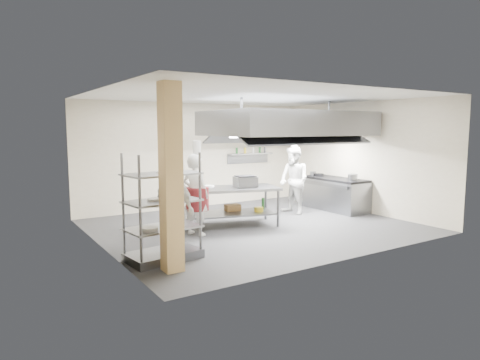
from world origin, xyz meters
TOP-DOWN VIEW (x-y plane):
  - floor at (0.00, 0.00)m, footprint 7.00×7.00m
  - ceiling at (0.00, 0.00)m, footprint 7.00×7.00m
  - wall_back at (0.00, 3.00)m, footprint 7.00×0.00m
  - wall_left at (-3.50, 0.00)m, footprint 0.00×6.00m
  - wall_right at (3.50, 0.00)m, footprint 0.00×6.00m
  - column at (-2.90, -1.90)m, footprint 0.30×0.30m
  - exhaust_hood at (1.30, 0.40)m, footprint 4.00×2.50m
  - hood_strip_a at (0.40, 0.40)m, footprint 1.60×0.12m
  - hood_strip_b at (2.20, 0.40)m, footprint 1.60×0.12m
  - wall_shelf at (1.80, 2.84)m, footprint 1.50×0.28m
  - island at (-0.52, 0.36)m, footprint 2.56×1.60m
  - island_worktop at (-0.52, 0.36)m, footprint 2.56×1.60m
  - island_undershelf at (-0.52, 0.36)m, footprint 2.35×1.45m
  - pass_rack at (-2.80, -1.28)m, footprint 1.33×0.88m
  - cooking_range at (3.08, 0.50)m, footprint 0.80×2.00m
  - range_top at (3.08, 0.50)m, footprint 0.78×1.96m
  - chef_head at (-1.53, 0.00)m, footprint 0.65×0.76m
  - chef_line at (1.72, 0.64)m, footprint 0.72×0.90m
  - chef_plating at (-2.64, -1.35)m, footprint 0.67×1.12m
  - griddle at (-0.10, 0.23)m, footprint 0.55×0.46m
  - wicker_basket at (-0.31, 0.48)m, footprint 0.38×0.28m
  - stockpot at (3.10, -0.15)m, footprint 0.25×0.25m
  - plate_stack at (-2.80, -1.28)m, footprint 0.28×0.28m

SIDE VIEW (x-z plane):
  - floor at x=0.00m, z-range 0.00..0.00m
  - island_undershelf at x=-0.52m, z-range 0.28..0.32m
  - wicker_basket at x=-0.31m, z-range 0.32..0.47m
  - cooking_range at x=3.08m, z-range 0.00..0.84m
  - island at x=-0.52m, z-range 0.00..0.91m
  - plate_stack at x=-2.80m, z-range 0.57..0.63m
  - range_top at x=3.08m, z-range 0.84..0.90m
  - chef_head at x=-1.53m, z-range 0.00..1.75m
  - island_worktop at x=-0.52m, z-range 0.85..0.91m
  - chef_plating at x=-2.64m, z-range 0.00..1.78m
  - chef_line at x=1.72m, z-range 0.00..1.81m
  - pass_rack at x=-2.80m, z-range 0.00..1.87m
  - stockpot at x=3.10m, z-range 0.90..1.07m
  - griddle at x=-0.10m, z-range 0.91..1.15m
  - wall_back at x=0.00m, z-range -2.00..5.00m
  - wall_left at x=-3.50m, z-range -1.50..4.50m
  - wall_right at x=3.50m, z-range -1.50..4.50m
  - column at x=-2.90m, z-range 0.00..3.00m
  - wall_shelf at x=1.80m, z-range 1.48..1.52m
  - hood_strip_a at x=0.40m, z-range 2.06..2.10m
  - hood_strip_b at x=2.20m, z-range 2.06..2.10m
  - exhaust_hood at x=1.30m, z-range 2.10..2.70m
  - ceiling at x=0.00m, z-range 3.00..3.00m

